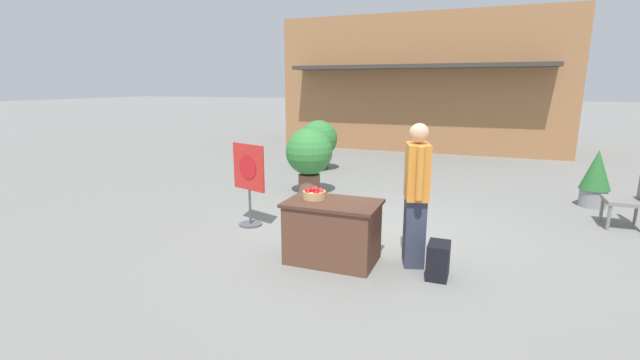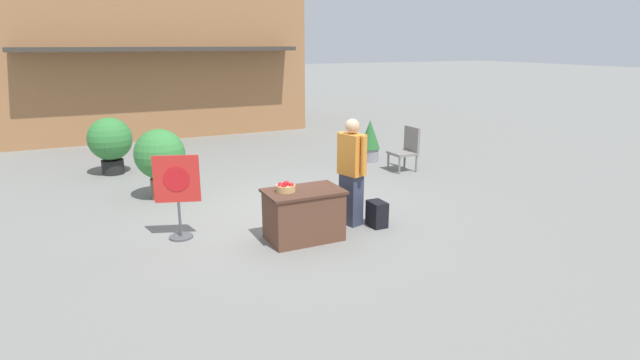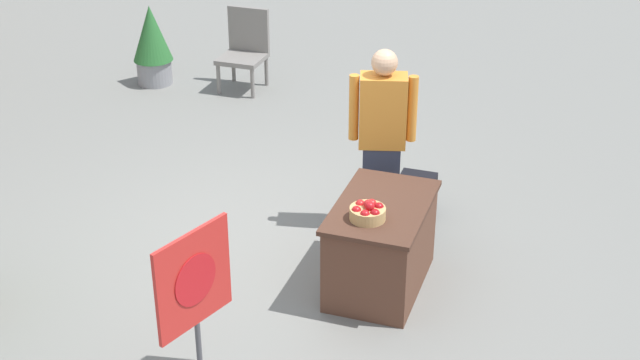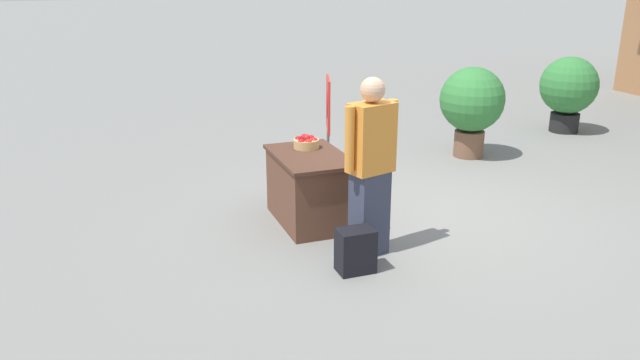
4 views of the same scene
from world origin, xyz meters
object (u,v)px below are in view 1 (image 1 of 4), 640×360
potted_plant_near_left (596,177)px  potted_plant_far_left (309,154)px  backpack (438,260)px  display_table (333,231)px  apple_basket (314,194)px  patio_chair (635,194)px  person_visitor (416,194)px  potted_plant_near_right (319,141)px  poster_board (249,180)px

potted_plant_near_left → potted_plant_far_left: size_ratio=0.78×
backpack → potted_plant_far_left: (-2.92, 3.11, 0.61)m
display_table → potted_plant_far_left: (-1.62, 3.10, 0.42)m
apple_basket → backpack: 1.69m
backpack → potted_plant_far_left: potted_plant_far_left is taller
patio_chair → potted_plant_near_left: bearing=-76.2°
apple_basket → patio_chair: (4.17, 2.84, -0.30)m
person_visitor → potted_plant_near_right: person_visitor is taller
poster_board → potted_plant_near_left: size_ratio=1.24×
poster_board → patio_chair: bearing=128.5°
display_table → backpack: display_table is taller
person_visitor → poster_board: bearing=-28.0°
person_visitor → potted_plant_near_left: person_visitor is taller
display_table → person_visitor: person_visitor is taller
display_table → potted_plant_far_left: potted_plant_far_left is taller
poster_board → patio_chair: poster_board is taller
potted_plant_far_left → potted_plant_near_right: bearing=107.1°
apple_basket → patio_chair: 5.05m
apple_basket → patio_chair: bearing=34.3°
person_visitor → patio_chair: (2.94, 2.62, -0.35)m
potted_plant_near_left → poster_board: bearing=-148.8°
person_visitor → patio_chair: person_visitor is taller
display_table → potted_plant_near_left: (3.61, 4.08, 0.16)m
backpack → patio_chair: size_ratio=0.41×
apple_basket → backpack: apple_basket is taller
patio_chair → potted_plant_near_right: size_ratio=0.79×
patio_chair → potted_plant_near_right: 6.79m
person_visitor → potted_plant_far_left: size_ratio=1.30×
display_table → backpack: 1.31m
apple_basket → potted_plant_near_left: potted_plant_near_left is taller
display_table → patio_chair: (3.90, 2.89, 0.15)m
apple_basket → poster_board: (-1.43, 0.81, -0.11)m
person_visitor → patio_chair: 3.95m
poster_board → apple_basket: bearing=79.1°
person_visitor → backpack: bearing=123.7°
display_table → poster_board: bearing=153.2°
person_visitor → backpack: person_visitor is taller
display_table → backpack: bearing=-0.5°
person_visitor → patio_chair: size_ratio=1.71×
potted_plant_near_left → potted_plant_far_left: 5.33m
patio_chair → potted_plant_far_left: bearing=-2.1°
person_visitor → poster_board: 2.73m
apple_basket → potted_plant_near_right: (-2.09, 5.46, -0.08)m
display_table → potted_plant_near_left: 5.45m
patio_chair → potted_plant_far_left: (-5.52, 0.21, 0.27)m
apple_basket → potted_plant_near_right: size_ratio=0.22×
backpack → patio_chair: patio_chair is taller
potted_plant_far_left → backpack: bearing=-46.8°
backpack → potted_plant_near_left: (2.31, 4.09, 0.34)m
potted_plant_far_left → potted_plant_near_left: bearing=10.6°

